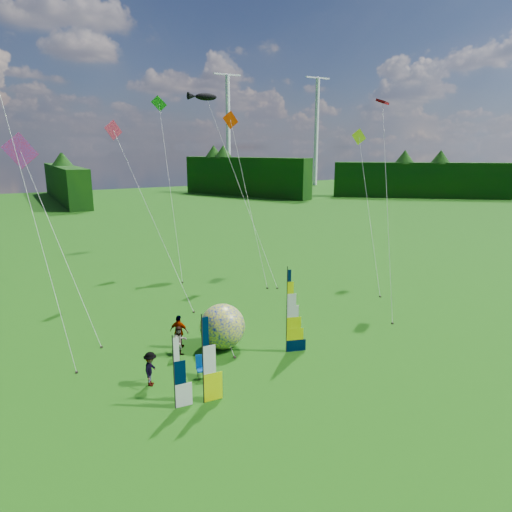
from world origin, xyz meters
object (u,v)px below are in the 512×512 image
side_banner_left (203,361)px  spectator_c (151,369)px  side_banner_far (174,374)px  camp_chair (203,367)px  feather_banner_main (287,312)px  spectator_d (179,332)px  kite_whale (238,176)px  spectator_a (206,342)px  bol_inflatable (222,326)px  spectator_b (180,341)px

side_banner_left → spectator_c: size_ratio=2.41×
side_banner_far → camp_chair: 2.99m
feather_banner_main → spectator_c: size_ratio=2.82×
spectator_d → kite_whale: kite_whale is taller
spectator_a → side_banner_far: bearing=-129.8°
side_banner_left → kite_whale: bearing=62.7°
side_banner_far → bol_inflatable: 6.35m
bol_inflatable → spectator_c: bol_inflatable is taller
spectator_d → camp_chair: size_ratio=1.68×
spectator_d → camp_chair: (-0.22, -3.88, -0.38)m
side_banner_left → spectator_c: (-1.56, 2.64, -1.17)m
bol_inflatable → spectator_a: bol_inflatable is taller
camp_chair → bol_inflatable: bearing=62.6°
spectator_d → feather_banner_main: bearing=-169.9°
spectator_a → spectator_c: size_ratio=0.92×
spectator_b → spectator_c: spectator_b is taller
side_banner_far → spectator_b: size_ratio=1.93×
bol_inflatable → camp_chair: 3.62m
side_banner_far → spectator_b: 5.17m
bol_inflatable → spectator_a: bearing=-158.9°
kite_whale → spectator_d: bearing=-146.1°
spectator_b → camp_chair: spectator_b is taller
side_banner_far → spectator_b: bearing=72.3°
side_banner_far → kite_whale: size_ratio=0.19×
feather_banner_main → spectator_a: size_ratio=3.08×
side_banner_far → kite_whale: bearing=60.4°
feather_banner_main → spectator_d: bearing=162.1°
side_banner_far → bol_inflatable: (4.39, 4.57, -0.36)m
side_banner_left → side_banner_far: side_banner_left is taller
feather_banner_main → side_banner_left: 6.44m
feather_banner_main → spectator_d: feather_banner_main is taller
spectator_d → kite_whale: size_ratio=0.11×
feather_banner_main → spectator_b: feather_banner_main is taller
kite_whale → feather_banner_main: bearing=-126.1°
spectator_d → kite_whale: 18.29m
camp_chair → kite_whale: 21.48m
spectator_d → kite_whale: bearing=-83.5°
side_banner_left → spectator_a: (1.94, 4.29, -1.24)m
camp_chair → spectator_c: bearing=179.6°
spectator_a → spectator_b: 1.40m
side_banner_left → camp_chair: 2.64m
spectator_c → kite_whale: (13.03, 16.29, 7.68)m
bol_inflatable → spectator_a: (-1.20, -0.46, -0.50)m
spectator_a → spectator_c: (-3.51, -1.65, 0.07)m
feather_banner_main → spectator_b: bearing=172.5°
bol_inflatable → spectator_b: size_ratio=1.50×
feather_banner_main → spectator_d: size_ratio=2.47×
spectator_b → side_banner_far: bearing=-118.1°
spectator_c → kite_whale: bearing=-6.7°
bol_inflatable → feather_banner_main: bearing=-38.9°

